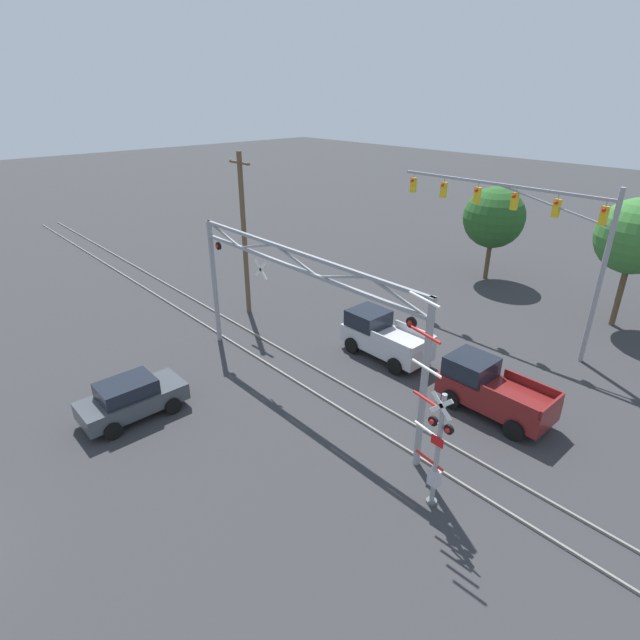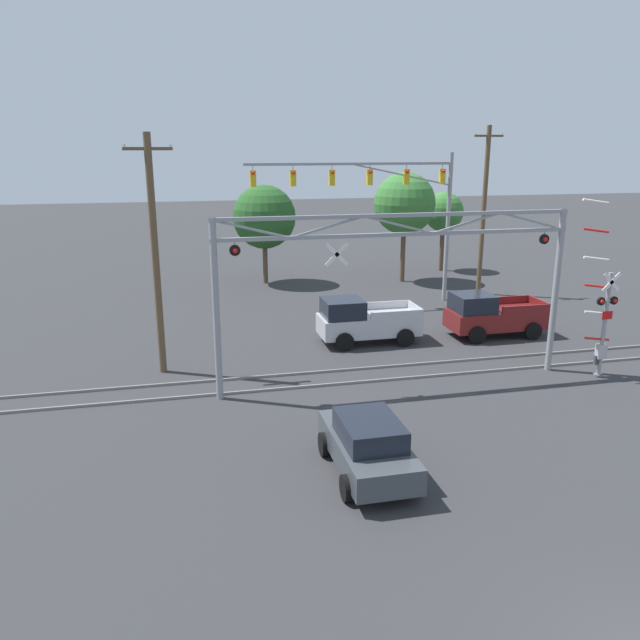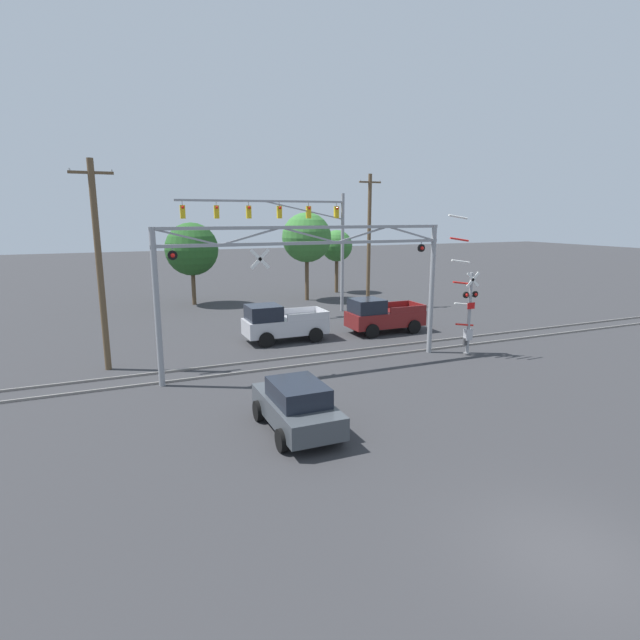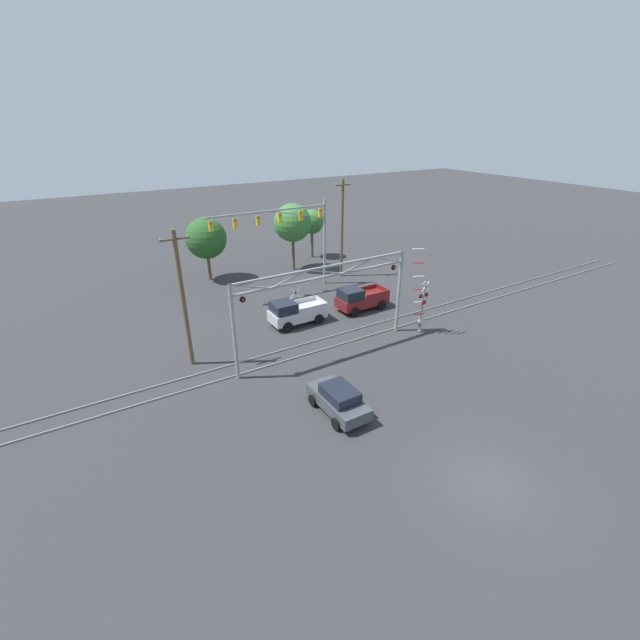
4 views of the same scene
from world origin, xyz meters
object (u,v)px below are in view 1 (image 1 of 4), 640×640
(pickup_truck_following, at_px, (490,389))
(sedan_waiting, at_px, (131,398))
(crossing_signal_mast, at_px, (435,444))
(utility_pole_left, at_px, (244,234))
(crossing_gantry, at_px, (296,296))
(background_tree_far_right_verge, at_px, (635,237))
(pickup_truck_lead, at_px, (383,336))
(background_tree_beyond_span, at_px, (494,218))
(traffic_signal_span, at_px, (538,227))

(pickup_truck_following, bearing_deg, sedan_waiting, -130.68)
(crossing_signal_mast, bearing_deg, sedan_waiting, -154.83)
(pickup_truck_following, xyz_separation_m, utility_pole_left, (-15.24, -1.52, 3.77))
(crossing_gantry, height_order, crossing_signal_mast, crossing_signal_mast)
(pickup_truck_following, relative_size, background_tree_far_right_verge, 0.64)
(crossing_signal_mast, bearing_deg, pickup_truck_lead, 140.28)
(crossing_gantry, distance_m, crossing_signal_mast, 8.41)
(background_tree_beyond_span, bearing_deg, utility_pole_left, -112.15)
(traffic_signal_span, relative_size, pickup_truck_following, 2.56)
(pickup_truck_following, height_order, sedan_waiting, pickup_truck_following)
(sedan_waiting, bearing_deg, background_tree_far_right_verge, 67.64)
(crossing_signal_mast, distance_m, pickup_truck_following, 6.28)
(utility_pole_left, relative_size, background_tree_far_right_verge, 1.29)
(crossing_gantry, relative_size, background_tree_beyond_span, 2.10)
(background_tree_far_right_verge, bearing_deg, sedan_waiting, -112.36)
(pickup_truck_lead, height_order, sedan_waiting, pickup_truck_lead)
(crossing_signal_mast, xyz_separation_m, utility_pole_left, (-16.67, 4.47, 2.51))
(sedan_waiting, height_order, background_tree_far_right_verge, background_tree_far_right_verge)
(traffic_signal_span, height_order, background_tree_beyond_span, traffic_signal_span)
(crossing_gantry, bearing_deg, sedan_waiting, -115.41)
(sedan_waiting, xyz_separation_m, utility_pole_left, (-5.63, 9.66, 3.95))
(traffic_signal_span, xyz_separation_m, background_tree_far_right_verge, (2.76, 5.62, -0.94))
(crossing_signal_mast, distance_m, pickup_truck_lead, 10.04)
(pickup_truck_following, xyz_separation_m, background_tree_beyond_span, (-8.77, 14.38, 3.33))
(pickup_truck_lead, height_order, utility_pole_left, utility_pole_left)
(traffic_signal_span, height_order, background_tree_far_right_verge, traffic_signal_span)
(traffic_signal_span, xyz_separation_m, pickup_truck_lead, (-3.75, -6.87, -5.07))
(pickup_truck_lead, xyz_separation_m, pickup_truck_following, (6.23, -0.38, -0.00))
(crossing_signal_mast, xyz_separation_m, pickup_truck_lead, (-7.66, 6.37, -1.26))
(sedan_waiting, distance_m, utility_pole_left, 11.86)
(traffic_signal_span, relative_size, utility_pole_left, 1.26)
(pickup_truck_following, distance_m, background_tree_beyond_span, 17.17)
(pickup_truck_following, bearing_deg, background_tree_beyond_span, 121.36)
(pickup_truck_following, bearing_deg, background_tree_far_right_verge, 88.74)
(traffic_signal_span, xyz_separation_m, utility_pole_left, (-12.76, -8.77, -1.30))
(traffic_signal_span, relative_size, sedan_waiting, 2.82)
(sedan_waiting, relative_size, background_tree_beyond_span, 0.65)
(crossing_gantry, height_order, pickup_truck_following, crossing_gantry)
(sedan_waiting, bearing_deg, crossing_signal_mast, 25.17)
(pickup_truck_lead, bearing_deg, crossing_signal_mast, -39.72)
(traffic_signal_span, bearing_deg, pickup_truck_lead, -118.61)
(pickup_truck_lead, height_order, background_tree_beyond_span, background_tree_beyond_span)
(crossing_gantry, distance_m, background_tree_far_right_verge, 19.01)
(crossing_gantry, height_order, background_tree_far_right_verge, background_tree_far_right_verge)
(sedan_waiting, bearing_deg, pickup_truck_lead, 73.71)
(crossing_gantry, height_order, sedan_waiting, crossing_gantry)
(crossing_signal_mast, height_order, background_tree_beyond_span, crossing_signal_mast)
(pickup_truck_lead, bearing_deg, background_tree_far_right_verge, 62.46)
(traffic_signal_span, xyz_separation_m, sedan_waiting, (-7.12, -18.42, -5.25))
(pickup_truck_following, bearing_deg, traffic_signal_span, 108.91)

